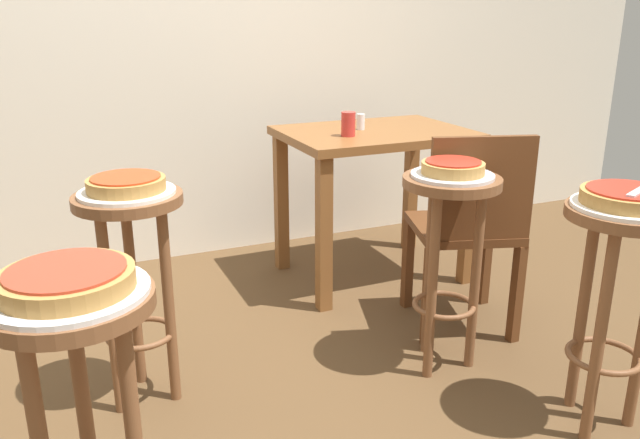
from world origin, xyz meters
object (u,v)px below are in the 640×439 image
Objects in this scene: serving_plate_leftside at (452,175)px; cup_near_edge at (348,124)px; pizza_middle at (67,279)px; stool_rear at (133,255)px; stool_foreground at (616,273)px; stool_leftside at (449,233)px; condiment_shaker at (361,122)px; pizza_leftside at (453,167)px; wooden_chair at (468,225)px; serving_plate_middle at (68,292)px; serving_plate_rear at (127,192)px; pizza_foreground at (628,197)px; dining_table at (374,158)px; serving_plate_foreground at (627,206)px; stool_middle at (81,383)px; pizza_rear at (126,184)px.

serving_plate_leftside is 2.64× the size of cup_near_edge.
pizza_middle is 0.37× the size of stool_rear.
stool_foreground is 2.54× the size of serving_plate_leftside.
condiment_shaker is at bearing 83.29° from stool_leftside.
pizza_leftside is at bearing -96.71° from condiment_shaker.
wooden_chair is at bearing 24.66° from pizza_middle.
stool_foreground and stool_rear have the same top height.
stool_rear is 6.73× the size of cup_near_edge.
serving_plate_rear is (0.21, 0.73, 0.00)m from serving_plate_middle.
condiment_shaker reaches higher than serving_plate_leftside.
stool_foreground is 0.24m from pizza_foreground.
serving_plate_leftside reaches higher than dining_table.
serving_plate_foreground is 1.53m from stool_rear.
pizza_leftside is (1.28, 0.50, 0.00)m from pizza_middle.
pizza_foreground reaches higher than stool_rear.
wooden_chair reaches higher than serving_plate_foreground.
serving_plate_leftside is 0.41m from wooden_chair.
stool_middle is at bearing 45.00° from serving_plate_middle.
pizza_leftside reaches higher than serving_plate_leftside.
cup_near_edge is at bearing -154.06° from dining_table.
pizza_middle is 2.49× the size of cup_near_edge.
wooden_chair is (1.30, -0.03, -0.31)m from pizza_rear.
pizza_foreground is at bearing -84.03° from condiment_shaker.
pizza_foreground is 1.44m from condiment_shaker.
stool_rear is at bearing 167.98° from stool_leftside.
serving_plate_leftside is 1.09m from serving_plate_rear.
serving_plate_leftside is 0.95× the size of serving_plate_rear.
pizza_middle reaches higher than stool_foreground.
dining_table is 1.02× the size of wooden_chair.
stool_middle is at bearing 179.48° from pizza_foreground.
serving_plate_foreground is 1.18× the size of pizza_foreground.
dining_table is 0.19m from condiment_shaker.
stool_foreground is at bearing 153.43° from serving_plate_foreground.
serving_plate_leftside is 0.33× the size of dining_table.
cup_near_edge reaches higher than pizza_leftside.
stool_rear is at bearing 73.74° from pizza_middle.
condiment_shaker reaches higher than stool_leftside.
cup_near_edge reaches higher than serving_plate_rear.
pizza_foreground is 0.89× the size of serving_plate_rear.
pizza_foreground is at bearing -63.30° from stool_leftside.
pizza_foreground is at bearing -0.52° from stool_middle.
stool_rear is at bearing 150.85° from pizza_foreground.
stool_leftside is at bearing -12.02° from serving_plate_rear.
condiment_shaker reaches higher than pizza_leftside.
serving_plate_rear is at bearing -151.80° from cup_near_edge.
cup_near_edge is at bearing 28.20° from pizza_rear.
serving_plate_leftside reaches higher than stool_leftside.
serving_plate_leftside reaches higher than stool_foreground.
serving_plate_rear is at bearing 135.00° from stool_rear.
serving_plate_rear is (-1.33, 0.74, 0.00)m from serving_plate_foreground.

